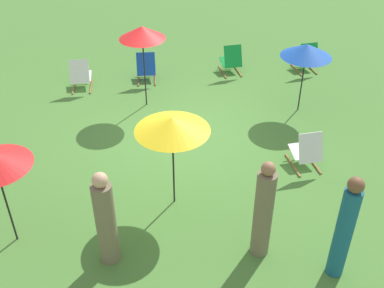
% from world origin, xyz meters
% --- Properties ---
extents(ground_plane, '(40.00, 40.00, 0.00)m').
position_xyz_m(ground_plane, '(0.00, 0.00, 0.00)').
color(ground_plane, '#477A33').
extents(deckchair_0, '(0.50, 0.78, 0.83)m').
position_xyz_m(deckchair_0, '(-4.18, -2.14, 0.37)').
color(deckchair_0, olive).
rests_on(deckchair_0, ground).
extents(deckchair_1, '(0.62, 0.84, 0.83)m').
position_xyz_m(deckchair_1, '(0.19, -2.70, 0.37)').
color(deckchair_1, olive).
rests_on(deckchair_1, ground).
extents(deckchair_5, '(0.52, 0.79, 0.83)m').
position_xyz_m(deckchair_5, '(-2.16, 1.86, 0.37)').
color(deckchair_5, olive).
rests_on(deckchair_5, ground).
extents(deckchair_7, '(0.52, 0.78, 0.83)m').
position_xyz_m(deckchair_7, '(-2.14, -2.55, 0.37)').
color(deckchair_7, olive).
rests_on(deckchair_7, ground).
extents(deckchair_8, '(0.60, 0.83, 0.83)m').
position_xyz_m(deckchair_8, '(1.89, -2.71, 0.37)').
color(deckchair_8, olive).
rests_on(deckchair_8, ground).
extents(umbrella_0, '(1.27, 1.27, 1.79)m').
position_xyz_m(umbrella_0, '(0.61, 2.19, 1.67)').
color(umbrella_0, black).
rests_on(umbrella_0, ground).
extents(umbrella_1, '(1.15, 1.15, 1.67)m').
position_xyz_m(umbrella_1, '(-3.04, -0.23, 1.52)').
color(umbrella_1, black).
rests_on(umbrella_1, ground).
extents(umbrella_3, '(1.06, 1.06, 2.00)m').
position_xyz_m(umbrella_3, '(0.44, -1.44, 1.84)').
color(umbrella_3, black).
rests_on(umbrella_3, ground).
extents(person_0, '(0.39, 0.39, 1.78)m').
position_xyz_m(person_0, '(-0.43, 3.72, 0.85)').
color(person_0, '#72664C').
rests_on(person_0, ground).
extents(person_1, '(0.31, 0.31, 1.85)m').
position_xyz_m(person_1, '(-1.39, 4.42, 0.91)').
color(person_1, '#195972').
rests_on(person_1, ground).
extents(person_2, '(0.43, 0.43, 1.71)m').
position_xyz_m(person_2, '(1.90, 3.24, 0.81)').
color(person_2, '#72664C').
rests_on(person_2, ground).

